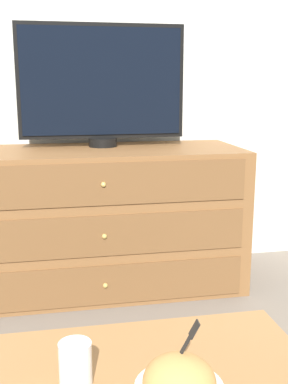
{
  "coord_description": "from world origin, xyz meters",
  "views": [
    {
      "loc": [
        -0.33,
        -2.77,
        1.08
      ],
      "look_at": [
        -0.08,
        -1.48,
        0.78
      ],
      "focal_mm": 45.0,
      "sensor_mm": 36.0,
      "label": 1
    }
  ],
  "objects": [
    {
      "name": "tv",
      "position": [
        -0.06,
        -0.22,
        1.07
      ],
      "size": [
        0.87,
        0.15,
        0.63
      ],
      "color": "black",
      "rests_on": "dresser"
    },
    {
      "name": "dresser",
      "position": [
        -0.1,
        -0.32,
        0.37
      ],
      "size": [
        1.5,
        0.6,
        0.75
      ],
      "color": "brown",
      "rests_on": "ground_plane"
    },
    {
      "name": "ground_plane",
      "position": [
        0.0,
        0.0,
        0.0
      ],
      "size": [
        12.0,
        12.0,
        0.0
      ],
      "primitive_type": "plane",
      "color": "#70665B"
    },
    {
      "name": "wall_back",
      "position": [
        0.0,
        0.03,
        1.3
      ],
      "size": [
        12.0,
        0.05,
        2.6
      ],
      "color": "silver",
      "rests_on": "ground_plane"
    },
    {
      "name": "drink_cup",
      "position": [
        -0.3,
        -1.84,
        0.49
      ],
      "size": [
        0.07,
        0.07,
        0.1
      ],
      "color": "white",
      "rests_on": "coffee_table"
    }
  ]
}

